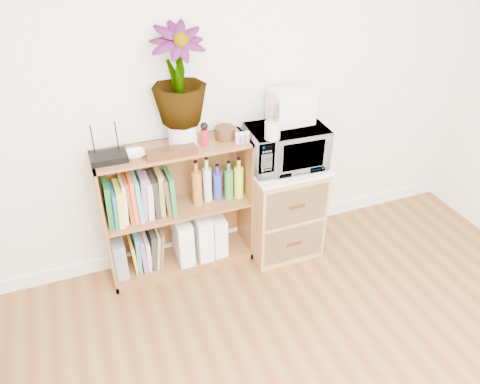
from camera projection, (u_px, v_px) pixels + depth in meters
skirting_board at (221, 236)px, 3.62m from camera, size 4.00×0.02×0.10m
bookshelf at (178, 210)px, 3.18m from camera, size 1.00×0.30×0.95m
wicker_unit at (282, 208)px, 3.41m from camera, size 0.50×0.45×0.70m
microwave at (286, 147)px, 3.13m from camera, size 0.52×0.36×0.28m
pen_cup at (272, 130)px, 2.89m from camera, size 0.10×0.10×0.11m
small_appliance at (291, 106)px, 3.08m from camera, size 0.27×0.22×0.21m
router at (109, 157)px, 2.77m from camera, size 0.22×0.15×0.04m
white_bowl at (135, 154)px, 2.81m from camera, size 0.13×0.13×0.03m
plant_pot at (183, 134)px, 2.91m from camera, size 0.18×0.18×0.15m
potted_plant at (178, 76)px, 2.71m from camera, size 0.33×0.33×0.58m
trinket_box at (171, 152)px, 2.82m from camera, size 0.31×0.08×0.05m
kokeshi_doll at (205, 137)px, 2.92m from camera, size 0.05×0.05×0.11m
wooden_bowl at (225, 133)px, 3.01m from camera, size 0.13×0.13×0.08m
paint_jars at (242, 139)px, 2.96m from camera, size 0.11×0.04×0.06m
file_box at (119, 255)px, 3.19m from camera, size 0.08×0.22×0.28m
magazine_holder_left at (182, 238)px, 3.30m from camera, size 0.11×0.27×0.34m
magazine_holder_mid at (202, 234)px, 3.34m from camera, size 0.10×0.26×0.33m
magazine_holder_right at (216, 232)px, 3.39m from camera, size 0.10×0.24×0.30m
cookbooks at (139, 197)px, 3.01m from camera, size 0.44×0.20×0.31m
liquor_bottles at (221, 180)px, 3.18m from camera, size 0.43×0.07×0.32m
lower_books at (146, 249)px, 3.25m from camera, size 0.23×0.19×0.29m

